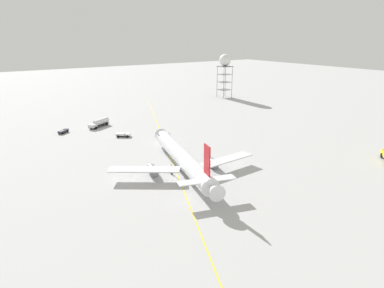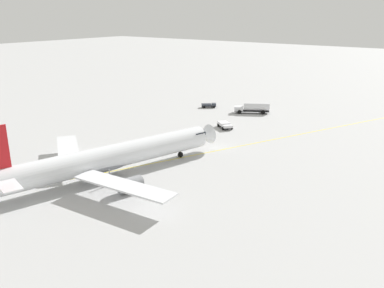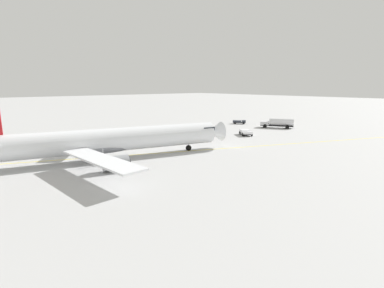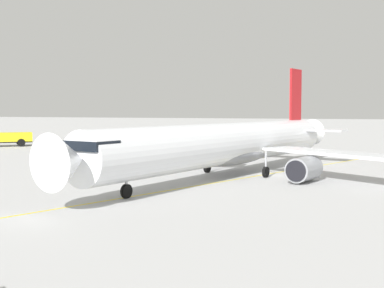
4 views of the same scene
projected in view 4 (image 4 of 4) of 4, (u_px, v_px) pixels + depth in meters
ground_plane at (265, 175)px, 53.91m from camera, size 600.00×600.00×0.00m
airliner_main at (229, 145)px, 52.32m from camera, size 36.73×44.86×11.83m
fire_tender_truck at (2, 138)px, 93.93m from camera, size 10.10×9.39×2.50m
taxiway_centreline at (233, 180)px, 50.10m from camera, size 77.73×179.79×0.01m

